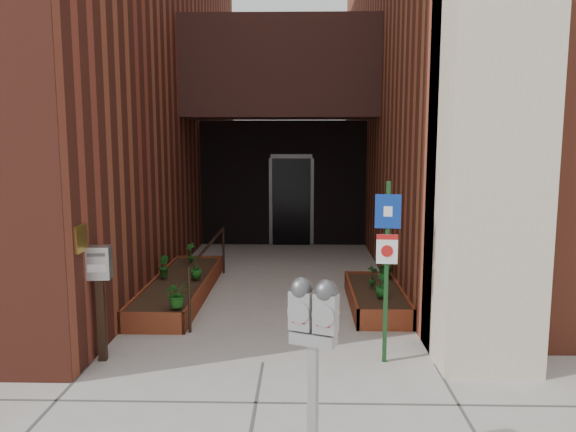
{
  "coord_description": "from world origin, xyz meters",
  "views": [
    {
      "loc": [
        0.45,
        -6.23,
        2.62
      ],
      "look_at": [
        0.25,
        1.8,
        1.48
      ],
      "focal_mm": 35.0,
      "sensor_mm": 36.0,
      "label": 1
    }
  ],
  "objects": [
    {
      "name": "ground",
      "position": [
        0.0,
        0.0,
        0.0
      ],
      "size": [
        80.0,
        80.0,
        0.0
      ],
      "primitive_type": "plane",
      "color": "#9E9991",
      "rests_on": "ground"
    },
    {
      "name": "architecture",
      "position": [
        -0.18,
        6.89,
        4.98
      ],
      "size": [
        20.0,
        14.6,
        10.0
      ],
      "color": "maroon",
      "rests_on": "ground"
    },
    {
      "name": "planter_left",
      "position": [
        -1.55,
        2.7,
        0.13
      ],
      "size": [
        0.9,
        3.6,
        0.3
      ],
      "color": "maroon",
      "rests_on": "ground"
    },
    {
      "name": "planter_right",
      "position": [
        1.6,
        2.2,
        0.13
      ],
      "size": [
        0.8,
        2.2,
        0.3
      ],
      "color": "maroon",
      "rests_on": "ground"
    },
    {
      "name": "handrail",
      "position": [
        -1.05,
        2.65,
        0.75
      ],
      "size": [
        0.04,
        3.34,
        0.9
      ],
      "color": "black",
      "rests_on": "ground"
    },
    {
      "name": "parking_meter",
      "position": [
        0.54,
        -2.3,
        1.24
      ],
      "size": [
        0.37,
        0.25,
        1.61
      ],
      "color": "#9D9C9F",
      "rests_on": "ground"
    },
    {
      "name": "sign_post",
      "position": [
        1.42,
        0.06,
        1.3
      ],
      "size": [
        0.29,
        0.08,
        2.12
      ],
      "color": "#163D1A",
      "rests_on": "ground"
    },
    {
      "name": "payment_dropbox",
      "position": [
        -1.89,
        0.03,
        0.99
      ],
      "size": [
        0.29,
        0.23,
        1.37
      ],
      "color": "black",
      "rests_on": "ground"
    },
    {
      "name": "shrub_left_a",
      "position": [
        -1.25,
        1.17,
        0.49
      ],
      "size": [
        0.49,
        0.49,
        0.38
      ],
      "primitive_type": "imported",
      "rotation": [
        0.0,
        0.0,
        0.7
      ],
      "color": "#1E631C",
      "rests_on": "planter_left"
    },
    {
      "name": "shrub_left_b",
      "position": [
        -1.85,
        2.83,
        0.48
      ],
      "size": [
        0.27,
        0.27,
        0.36
      ],
      "primitive_type": "imported",
      "rotation": [
        0.0,
        0.0,
        2.08
      ],
      "color": "#174F16",
      "rests_on": "planter_left"
    },
    {
      "name": "shrub_left_c",
      "position": [
        -1.29,
        2.76,
        0.48
      ],
      "size": [
        0.28,
        0.28,
        0.36
      ],
      "primitive_type": "imported",
      "rotation": [
        0.0,
        0.0,
        3.94
      ],
      "color": "#195919",
      "rests_on": "planter_left"
    },
    {
      "name": "shrub_left_d",
      "position": [
        -1.62,
        3.98,
        0.48
      ],
      "size": [
        0.26,
        0.26,
        0.36
      ],
      "primitive_type": "imported",
      "rotation": [
        0.0,
        0.0,
        5.66
      ],
      "color": "#1B5E1C",
      "rests_on": "planter_left"
    },
    {
      "name": "shrub_right_a",
      "position": [
        1.62,
        1.76,
        0.47
      ],
      "size": [
        0.26,
        0.26,
        0.34
      ],
      "primitive_type": "imported",
      "rotation": [
        0.0,
        0.0,
        0.96
      ],
      "color": "#1B6120",
      "rests_on": "planter_right"
    },
    {
      "name": "shrub_right_b",
      "position": [
        1.56,
        2.31,
        0.47
      ],
      "size": [
        0.25,
        0.25,
        0.33
      ],
      "primitive_type": "imported",
      "rotation": [
        0.0,
        0.0,
        2.5
      ],
      "color": "#18551D",
      "rests_on": "planter_right"
    },
    {
      "name": "shrub_right_c",
      "position": [
        1.85,
        2.93,
        0.49
      ],
      "size": [
        0.4,
        0.4,
        0.37
      ],
      "primitive_type": "imported",
      "rotation": [
        0.0,
        0.0,
        4.49
      ],
      "color": "#194E16",
      "rests_on": "planter_right"
    }
  ]
}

